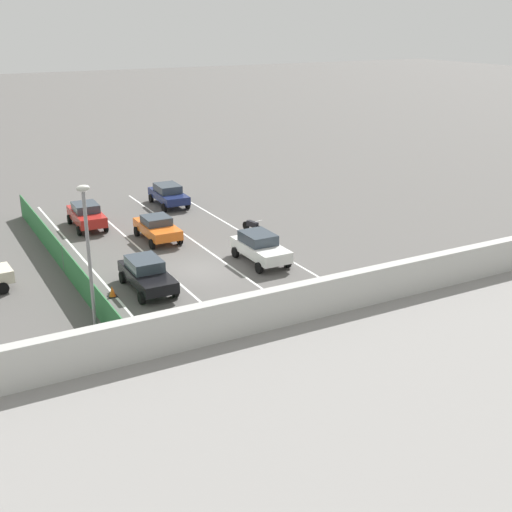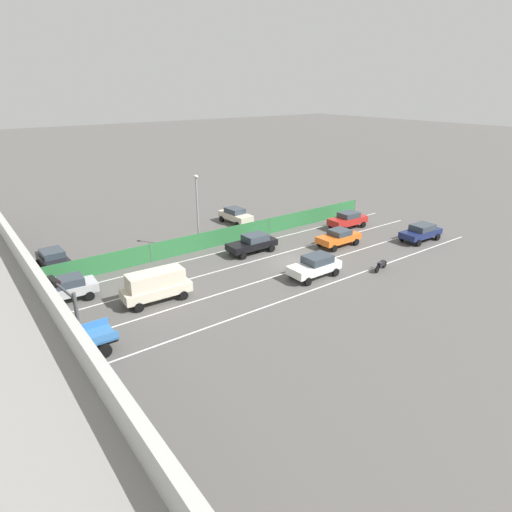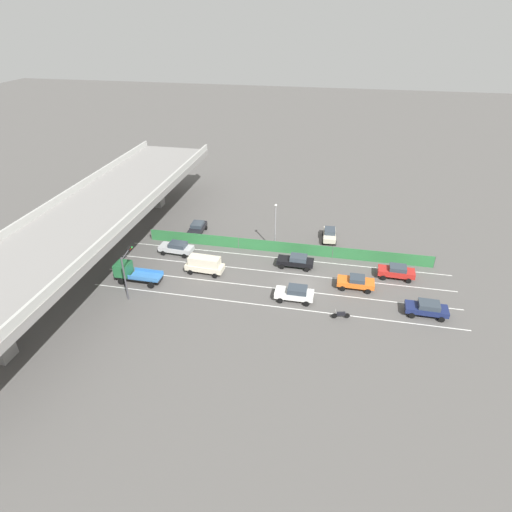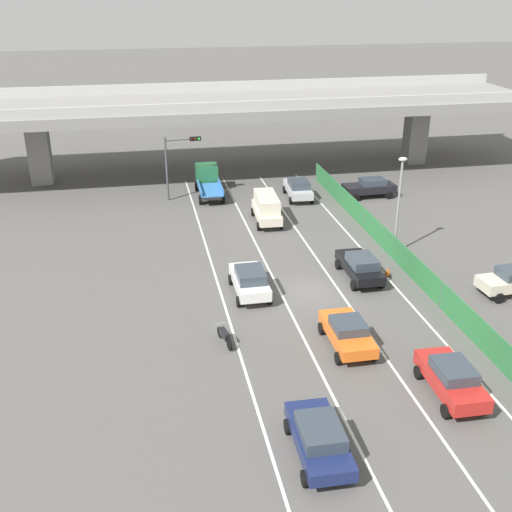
# 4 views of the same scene
# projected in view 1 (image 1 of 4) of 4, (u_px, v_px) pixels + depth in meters

# --- Properties ---
(ground_plane) EXTENTS (300.00, 300.00, 0.00)m
(ground_plane) POSITION_uv_depth(u_px,v_px,m) (200.00, 270.00, 37.52)
(ground_plane) COLOR #565451
(lane_line_left_edge) EXTENTS (0.14, 42.36, 0.01)m
(lane_line_left_edge) POSITION_uv_depth(u_px,v_px,m) (309.00, 271.00, 37.31)
(lane_line_left_edge) COLOR silver
(lane_line_left_edge) RESTS_ON ground
(lane_line_mid_left) EXTENTS (0.14, 42.36, 0.01)m
(lane_line_mid_left) POSITION_uv_depth(u_px,v_px,m) (254.00, 283.00, 35.70)
(lane_line_mid_left) COLOR silver
(lane_line_mid_left) RESTS_ON ground
(lane_line_mid_right) EXTENTS (0.14, 42.36, 0.01)m
(lane_line_mid_right) POSITION_uv_depth(u_px,v_px,m) (193.00, 295.00, 34.09)
(lane_line_mid_right) COLOR silver
(lane_line_mid_right) RESTS_ON ground
(lane_line_right_edge) EXTENTS (0.14, 42.36, 0.01)m
(lane_line_right_edge) POSITION_uv_depth(u_px,v_px,m) (127.00, 309.00, 32.48)
(lane_line_right_edge) COLOR silver
(lane_line_right_edge) RESTS_ON ground
(green_fence) EXTENTS (0.10, 38.46, 1.63)m
(green_fence) POSITION_uv_depth(u_px,v_px,m) (95.00, 300.00, 31.53)
(green_fence) COLOR #2D753D
(green_fence) RESTS_ON ground
(car_sedan_black) EXTENTS (2.04, 4.62, 1.64)m
(car_sedan_black) POSITION_uv_depth(u_px,v_px,m) (147.00, 273.00, 34.59)
(car_sedan_black) COLOR black
(car_sedan_black) RESTS_ON ground
(car_sedan_white) EXTENTS (2.06, 4.34, 1.72)m
(car_sedan_white) POSITION_uv_depth(u_px,v_px,m) (260.00, 247.00, 38.45)
(car_sedan_white) COLOR white
(car_sedan_white) RESTS_ON ground
(car_sedan_red) EXTENTS (2.09, 4.39, 1.68)m
(car_sedan_red) POSITION_uv_depth(u_px,v_px,m) (86.00, 214.00, 44.79)
(car_sedan_red) COLOR red
(car_sedan_red) RESTS_ON ground
(car_taxi_orange) EXTENTS (2.08, 4.30, 1.56)m
(car_taxi_orange) POSITION_uv_depth(u_px,v_px,m) (157.00, 227.00, 42.30)
(car_taxi_orange) COLOR orange
(car_taxi_orange) RESTS_ON ground
(car_van_cream) EXTENTS (2.15, 4.82, 2.21)m
(car_van_cream) POSITION_uv_depth(u_px,v_px,m) (323.00, 335.00, 27.09)
(car_van_cream) COLOR beige
(car_van_cream) RESTS_ON ground
(car_sedan_silver) EXTENTS (2.26, 4.62, 1.66)m
(car_sedan_silver) POSITION_uv_depth(u_px,v_px,m) (312.00, 434.00, 21.19)
(car_sedan_silver) COLOR #B7BABC
(car_sedan_silver) RESTS_ON ground
(car_sedan_navy) EXTENTS (2.15, 4.45, 1.61)m
(car_sedan_navy) POSITION_uv_depth(u_px,v_px,m) (168.00, 194.00, 50.13)
(car_sedan_navy) COLOR navy
(car_sedan_navy) RESTS_ON ground
(motorcycle) EXTENTS (0.69, 1.92, 0.93)m
(motorcycle) POSITION_uv_depth(u_px,v_px,m) (253.00, 226.00, 43.95)
(motorcycle) COLOR black
(motorcycle) RESTS_ON ground
(parked_sedan_dark) EXTENTS (4.55, 2.15, 1.62)m
(parked_sedan_dark) POSITION_uv_depth(u_px,v_px,m) (116.00, 482.00, 19.06)
(parked_sedan_dark) COLOR black
(parked_sedan_dark) RESTS_ON ground
(street_lamp) EXTENTS (0.60, 0.36, 6.82)m
(street_lamp) POSITION_uv_depth(u_px,v_px,m) (88.00, 244.00, 29.00)
(street_lamp) COLOR gray
(street_lamp) RESTS_ON ground
(traffic_cone) EXTENTS (0.47, 0.47, 0.59)m
(traffic_cone) POSITION_uv_depth(u_px,v_px,m) (112.00, 292.00, 33.87)
(traffic_cone) COLOR orange
(traffic_cone) RESTS_ON ground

